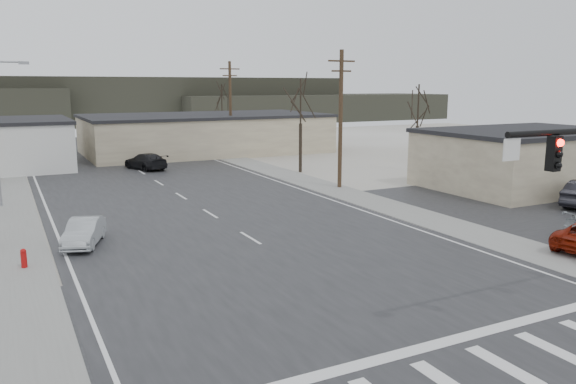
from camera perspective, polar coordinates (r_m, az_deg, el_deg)
name	(u,v)px	position (r m, az deg, el deg)	size (l,w,h in m)	color
ground	(336,290)	(21.25, 4.85, -9.92)	(140.00, 140.00, 0.00)	white
main_road	(205,211)	(34.37, -8.45, -1.89)	(18.00, 110.00, 0.05)	#252527
cross_road	(336,290)	(21.24, 4.85, -9.87)	(90.00, 10.00, 0.04)	#252527
parking_lot	(557,207)	(38.89, 25.69, -1.38)	(18.00, 20.00, 0.03)	#252527
sidewalk_left	(9,212)	(37.58, -26.51, -1.82)	(3.00, 90.00, 0.06)	gray
sidewalk_right	(316,184)	(43.14, 2.82, 0.81)	(3.00, 90.00, 0.06)	gray
fire_hydrant	(24,258)	(25.82, -25.26, -6.11)	(0.24, 0.24, 0.87)	#A50C0C
building_right_far	(206,133)	(64.44, -8.37, 5.92)	(26.30, 14.30, 4.30)	beige
building_lot	(526,158)	(45.34, 23.00, 3.17)	(14.30, 10.30, 4.30)	beige
upole_right_a	(341,117)	(41.30, 5.37, 7.59)	(2.20, 0.30, 10.00)	#472F21
upole_right_b	(230,107)	(61.01, -5.87, 8.60)	(2.20, 0.30, 10.00)	#472F21
tree_right_mid	(301,104)	(48.68, 1.29, 8.95)	(3.74, 3.74, 8.33)	#2B221A
tree_right_far	(222,100)	(73.46, -6.74, 9.22)	(3.52, 3.52, 7.84)	#2B221A
tree_lot	(418,108)	(50.72, 13.09, 8.35)	(3.52, 3.52, 7.84)	#2B221A
hill_center	(144,101)	(115.73, -14.44, 8.98)	(80.00, 18.00, 9.00)	#333026
hill_right	(313,108)	(122.90, 2.54, 8.57)	(60.00, 18.00, 5.50)	#333026
sedan_crossing	(84,232)	(28.29, -20.01, -3.83)	(1.33, 3.81, 1.26)	#9EA4A9
car_far_a	(146,161)	(52.19, -14.27, 3.06)	(2.04, 5.01, 1.45)	black
car_far_b	(116,146)	(66.49, -17.10, 4.52)	(1.74, 4.32, 1.47)	black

